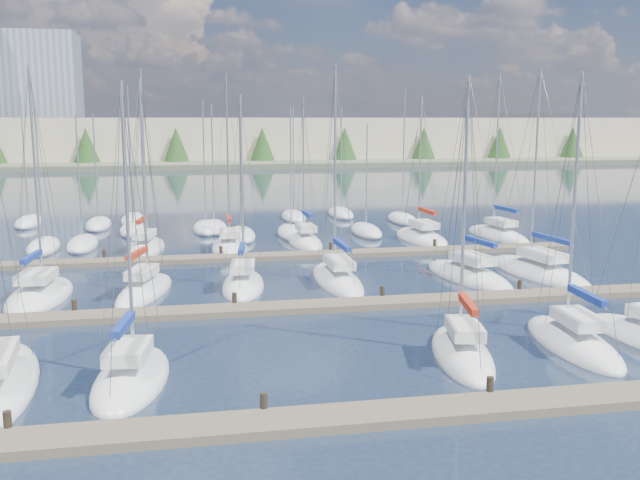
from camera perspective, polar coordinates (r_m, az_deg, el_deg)
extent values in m
plane|color=#212E43|center=(80.27, -6.12, 2.61)|extent=(400.00, 400.00, 0.00)
cube|color=#6B5E4C|center=(24.33, 5.42, -13.74)|extent=(44.00, 1.80, 0.35)
cylinder|color=#2D261C|center=(24.91, -23.69, -13.60)|extent=(0.26, 0.26, 1.10)
cylinder|color=#2D261C|center=(24.37, -4.52, -13.30)|extent=(0.26, 0.26, 1.10)
cylinder|color=#2D261C|center=(26.36, 13.43, -11.73)|extent=(0.26, 0.26, 1.10)
cube|color=#6B5E4C|center=(37.25, -0.57, -5.34)|extent=(44.00, 1.80, 0.35)
cylinder|color=#2D261C|center=(37.97, -19.04, -5.35)|extent=(0.26, 0.26, 1.10)
cylinder|color=#2D261C|center=(37.61, -6.85, -5.02)|extent=(0.26, 0.26, 1.10)
cylinder|color=#2D261C|center=(38.93, 5.01, -4.48)|extent=(0.26, 0.26, 1.10)
cylinder|color=#2D261C|center=(41.77, 15.66, -3.83)|extent=(0.26, 0.26, 1.10)
cube|color=#6B5E4C|center=(50.74, -3.36, -1.30)|extent=(44.00, 1.80, 0.35)
cylinder|color=#2D261C|center=(51.52, -16.85, -1.37)|extent=(0.26, 0.26, 1.10)
cylinder|color=#2D261C|center=(51.26, -7.93, -1.09)|extent=(0.26, 0.26, 1.10)
cylinder|color=#2D261C|center=(52.23, 0.87, -0.80)|extent=(0.26, 0.26, 1.10)
cylinder|color=#2D261C|center=(54.38, 9.15, -0.50)|extent=(0.26, 0.26, 1.10)
cylinder|color=#2D261C|center=(57.57, 16.67, -0.23)|extent=(0.26, 0.26, 1.10)
ellipsoid|color=white|center=(41.65, -13.84, -4.15)|extent=(4.10, 7.98, 1.60)
cube|color=silver|center=(41.01, -14.08, -2.51)|extent=(1.85, 2.91, 0.50)
cylinder|color=#9EA0A5|center=(41.20, -13.94, 4.86)|extent=(0.14, 0.14, 10.88)
cylinder|color=#9EA0A5|center=(40.23, -14.41, -1.23)|extent=(0.94, 3.14, 0.10)
cube|color=#A02411|center=(40.21, -14.42, -1.06)|extent=(1.06, 2.94, 0.30)
ellipsoid|color=white|center=(58.95, 8.11, 0.06)|extent=(3.41, 8.69, 1.60)
cube|color=silver|center=(58.35, 8.30, 1.25)|extent=(1.80, 3.07, 0.50)
cylinder|color=#9EA0A5|center=(58.87, 8.02, 6.24)|extent=(0.14, 0.14, 10.53)
cylinder|color=#9EA0A5|center=(57.58, 8.57, 2.19)|extent=(0.27, 3.60, 0.10)
cube|color=#A02411|center=(57.56, 8.58, 2.31)|extent=(0.45, 3.32, 0.30)
ellipsoid|color=white|center=(54.96, -13.73, -0.82)|extent=(3.53, 8.09, 1.60)
cube|color=black|center=(54.96, -13.73, -0.82)|extent=(1.79, 3.90, 0.12)
cube|color=silver|center=(54.37, -13.87, 0.45)|extent=(1.70, 2.91, 0.50)
cylinder|color=#9EA0A5|center=(54.76, -13.90, 6.74)|extent=(0.14, 0.14, 12.31)
cylinder|color=#9EA0A5|center=(53.61, -14.05, 1.46)|extent=(0.60, 3.26, 0.10)
cube|color=#A02411|center=(53.59, -14.05, 1.58)|extent=(0.76, 3.03, 0.30)
ellipsoid|color=white|center=(61.51, 14.03, 0.27)|extent=(3.50, 8.99, 1.60)
cube|color=black|center=(61.51, 14.03, 0.27)|extent=(1.78, 4.33, 0.12)
cube|color=silver|center=(60.95, 14.29, 1.41)|extent=(1.74, 3.20, 0.50)
cylinder|color=#9EA0A5|center=(61.38, 13.97, 7.07)|extent=(0.14, 0.14, 12.42)
cylinder|color=#9EA0A5|center=(60.22, 14.67, 2.31)|extent=(0.50, 3.67, 0.10)
cube|color=navy|center=(60.20, 14.68, 2.42)|extent=(0.67, 3.40, 0.30)
ellipsoid|color=white|center=(54.42, -7.24, -0.72)|extent=(3.03, 7.46, 1.60)
cube|color=silver|center=(53.84, -7.26, 0.57)|extent=(1.59, 2.64, 0.50)
cylinder|color=#9EA0A5|center=(54.20, -7.40, 6.74)|extent=(0.14, 0.14, 11.98)
cylinder|color=#9EA0A5|center=(53.11, -7.28, 1.59)|extent=(0.25, 3.08, 0.10)
cube|color=#A02411|center=(53.09, -7.28, 1.72)|extent=(0.44, 2.85, 0.30)
ellipsoid|color=white|center=(42.10, -6.16, -3.77)|extent=(3.31, 7.19, 1.60)
cube|color=black|center=(42.10, -6.16, -3.77)|extent=(1.68, 3.46, 0.12)
cube|color=silver|center=(41.48, -6.21, -2.13)|extent=(1.64, 2.58, 0.50)
cylinder|color=#9EA0A5|center=(41.67, -6.27, 4.58)|extent=(0.14, 0.14, 10.07)
cylinder|color=#9EA0A5|center=(40.73, -6.28, -0.85)|extent=(0.48, 2.90, 0.10)
cube|color=navy|center=(40.71, -6.28, -0.68)|extent=(0.65, 2.70, 0.30)
ellipsoid|color=white|center=(43.26, 1.39, -3.35)|extent=(2.54, 9.08, 1.60)
cube|color=maroon|center=(43.26, 1.39, -3.35)|extent=(1.32, 4.36, 0.12)
cube|color=silver|center=(42.55, 1.53, -1.78)|extent=(1.38, 3.18, 0.50)
cylinder|color=#9EA0A5|center=(42.94, 1.22, 5.98)|extent=(0.14, 0.14, 11.85)
cylinder|color=#9EA0A5|center=(41.66, 1.76, -0.56)|extent=(0.14, 3.80, 0.10)
cube|color=navy|center=(41.64, 1.76, -0.39)|extent=(0.33, 3.50, 0.30)
ellipsoid|color=white|center=(28.22, -14.84, -10.87)|extent=(3.50, 7.27, 1.60)
cube|color=silver|center=(27.47, -15.10, -8.59)|extent=(1.74, 2.61, 0.50)
cylinder|color=#9EA0A5|center=(27.27, -15.15, 1.60)|extent=(0.14, 0.14, 10.06)
cylinder|color=#9EA0A5|center=(26.64, -15.44, -6.81)|extent=(0.48, 2.92, 0.10)
cube|color=navy|center=(26.61, -15.46, -6.56)|extent=(0.65, 2.72, 0.30)
ellipsoid|color=white|center=(42.40, -21.48, -4.30)|extent=(3.73, 8.18, 1.60)
cube|color=black|center=(42.40, -21.48, -4.30)|extent=(1.91, 3.94, 0.12)
cube|color=silver|center=(41.75, -21.74, -2.70)|extent=(1.91, 2.92, 0.50)
cylinder|color=#9EA0A5|center=(41.98, -21.82, 4.97)|extent=(0.14, 0.14, 11.52)
cylinder|color=#9EA0A5|center=(40.95, -22.07, -1.45)|extent=(0.40, 3.33, 0.10)
cube|color=navy|center=(40.93, -22.08, -1.29)|extent=(0.57, 3.08, 0.30)
ellipsoid|color=white|center=(56.49, -1.20, -0.26)|extent=(2.62, 7.17, 1.60)
cube|color=silver|center=(55.93, -1.13, 0.99)|extent=(1.39, 2.53, 0.50)
cylinder|color=#9EA0A5|center=(56.30, -1.34, 6.12)|extent=(0.14, 0.14, 10.41)
cylinder|color=#9EA0A5|center=(55.23, -1.02, 1.98)|extent=(0.21, 2.98, 0.10)
cube|color=navy|center=(55.22, -1.02, 2.10)|extent=(0.40, 2.75, 0.30)
ellipsoid|color=white|center=(47.57, 17.00, -2.58)|extent=(4.25, 10.29, 1.60)
cube|color=silver|center=(46.92, 17.43, -1.14)|extent=(2.10, 3.67, 0.50)
cylinder|color=#9EA0A5|center=(47.31, 16.87, 5.88)|extent=(0.14, 0.14, 11.81)
cylinder|color=#9EA0A5|center=(46.10, 18.06, -0.04)|extent=(0.59, 4.18, 0.10)
cube|color=navy|center=(46.08, 18.06, 0.11)|extent=(0.75, 3.87, 0.30)
ellipsoid|color=white|center=(30.60, 11.28, -9.10)|extent=(3.65, 7.61, 1.60)
cube|color=maroon|center=(30.60, 11.28, -9.10)|extent=(1.84, 3.67, 0.12)
cube|color=silver|center=(29.86, 11.50, -6.96)|extent=(1.73, 2.75, 0.50)
cylinder|color=#9EA0A5|center=(29.79, 11.47, 2.66)|extent=(0.14, 0.14, 10.33)
cylinder|color=#9EA0A5|center=(29.03, 11.78, -5.30)|extent=(0.69, 3.03, 0.10)
cube|color=#A02411|center=(29.00, 11.79, -5.07)|extent=(0.84, 2.83, 0.30)
ellipsoid|color=white|center=(33.28, 19.54, -7.94)|extent=(3.04, 7.92, 1.60)
cube|color=silver|center=(32.58, 19.97, -5.95)|extent=(1.56, 2.81, 0.50)
cylinder|color=#9EA0A5|center=(32.55, 19.69, 3.15)|extent=(0.14, 0.14, 10.64)
cylinder|color=#9EA0A5|center=(31.79, 20.58, -4.41)|extent=(0.33, 3.26, 0.10)
cube|color=navy|center=(31.76, 20.59, -4.20)|extent=(0.51, 3.01, 0.30)
ellipsoid|color=white|center=(45.30, 11.76, -2.96)|extent=(4.24, 9.10, 1.60)
cube|color=maroon|center=(45.30, 11.76, -2.96)|extent=(2.15, 4.38, 0.12)
cube|color=silver|center=(44.67, 12.11, -1.44)|extent=(2.05, 3.28, 0.50)
cylinder|color=#9EA0A5|center=(44.93, 11.58, 5.62)|extent=(0.14, 0.14, 11.34)
cylinder|color=#9EA0A5|center=(43.91, 12.64, -0.26)|extent=(0.69, 3.64, 0.10)
cube|color=navy|center=(43.89, 12.65, -0.11)|extent=(0.84, 3.38, 0.30)
cylinder|color=#9EA0A5|center=(70.87, -22.59, 6.28)|extent=(0.12, 0.12, 11.20)
ellipsoid|color=white|center=(71.44, -22.26, 1.27)|extent=(2.20, 6.40, 1.40)
cylinder|color=#9EA0A5|center=(63.03, -8.58, 6.09)|extent=(0.12, 0.12, 10.14)
ellipsoid|color=white|center=(63.63, -8.45, 0.94)|extent=(2.20, 6.40, 1.40)
cylinder|color=#9EA0A5|center=(62.79, -9.25, 6.22)|extent=(0.12, 0.12, 10.49)
ellipsoid|color=white|center=(63.40, -9.11, 0.90)|extent=(2.20, 6.40, 1.40)
cylinder|color=#9EA0A5|center=(71.73, 1.71, 6.59)|extent=(0.12, 0.12, 10.06)
ellipsoid|color=white|center=(72.26, 1.69, 2.08)|extent=(2.20, 6.40, 1.40)
cylinder|color=#9EA0A5|center=(67.35, -17.52, 5.66)|extent=(0.12, 0.12, 9.39)
ellipsoid|color=white|center=(67.89, -17.29, 1.16)|extent=(2.20, 6.40, 1.40)
cylinder|color=#9EA0A5|center=(56.75, -21.58, 4.99)|extent=(0.12, 0.12, 9.85)
ellipsoid|color=white|center=(57.41, -21.24, -0.56)|extent=(2.20, 6.40, 1.40)
cylinder|color=#9EA0A5|center=(56.95, -18.73, 4.89)|extent=(0.12, 0.12, 9.30)
ellipsoid|color=white|center=(57.59, -18.44, -0.37)|extent=(2.20, 6.40, 1.40)
cylinder|color=#9EA0A5|center=(67.99, 6.72, 7.04)|extent=(0.12, 0.12, 11.68)
ellipsoid|color=white|center=(68.59, 6.61, 1.61)|extent=(2.20, 6.40, 1.40)
cylinder|color=#9EA0A5|center=(59.50, -2.36, 5.80)|extent=(0.12, 0.12, 9.76)
ellipsoid|color=white|center=(60.13, -2.32, 0.53)|extent=(2.20, 6.40, 1.40)
cylinder|color=#9EA0A5|center=(69.57, -14.95, 6.95)|extent=(0.12, 0.12, 11.95)
ellipsoid|color=white|center=(70.16, -14.71, 1.54)|extent=(2.20, 6.40, 1.40)
cylinder|color=#9EA0A5|center=(60.57, 3.76, 5.24)|extent=(0.12, 0.12, 8.46)
ellipsoid|color=white|center=(61.14, 3.71, 0.68)|extent=(2.20, 6.40, 1.40)
cylinder|color=#9EA0A5|center=(63.24, -14.90, 4.97)|extent=(0.12, 0.12, 8.12)
ellipsoid|color=white|center=(63.77, -14.72, 0.75)|extent=(2.20, 6.40, 1.40)
cylinder|color=#9EA0A5|center=(69.38, -2.15, 6.45)|extent=(0.12, 0.12, 10.00)
ellipsoid|color=white|center=(69.93, -2.12, 1.83)|extent=(2.20, 6.40, 1.40)
cylinder|color=#9EA0A5|center=(58.66, -6.39, 6.07)|extent=(0.12, 0.12, 10.54)
ellipsoid|color=white|center=(59.33, -6.29, 0.36)|extent=(2.20, 6.40, 1.40)
cube|color=#666B51|center=(169.79, -8.62, 6.44)|extent=(400.00, 60.00, 1.00)
cube|color=beige|center=(160.32, -4.91, 7.93)|extent=(200.00, 12.00, 10.00)
cube|color=slate|center=(187.54, -21.44, 10.62)|extent=(18.00, 15.00, 30.00)
cone|color=#284C1E|center=(153.79, -18.20, 7.04)|extent=(6.00, 6.00, 8.00)
cone|color=#284C1E|center=(152.54, -11.43, 7.32)|extent=(6.00, 6.00, 8.00)
cone|color=#284C1E|center=(153.40, -4.64, 7.49)|extent=(6.00, 6.00, 8.00)
cone|color=#284C1E|center=(156.34, 2.00, 7.55)|extent=(6.00, 6.00, 8.00)
cone|color=#284C1E|center=(161.25, 8.30, 7.52)|extent=(6.00, 6.00, 8.00)
cone|color=#284C1E|center=(167.96, 14.17, 7.41)|extent=(6.00, 6.00, 8.00)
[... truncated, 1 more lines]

